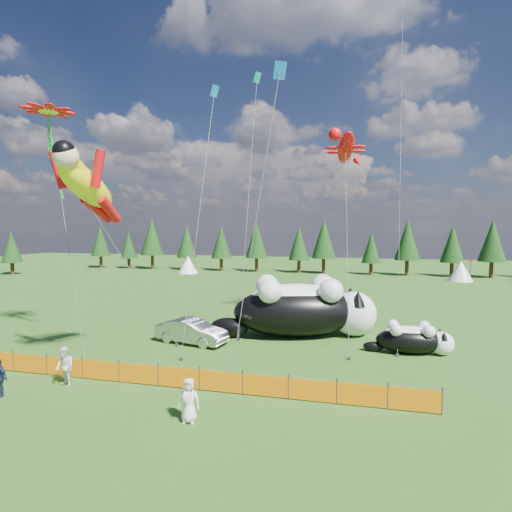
% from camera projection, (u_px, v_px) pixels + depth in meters
% --- Properties ---
extents(ground, '(160.00, 160.00, 0.00)m').
position_uv_depth(ground, '(203.00, 366.00, 20.93)').
color(ground, '#15370A').
rests_on(ground, ground).
extents(safety_fence, '(22.06, 0.06, 1.10)m').
position_uv_depth(safety_fence, '(179.00, 377.00, 17.98)').
color(safety_fence, '#262626').
rests_on(safety_fence, ground).
extents(tree_line, '(90.00, 4.00, 8.00)m').
position_uv_depth(tree_line, '(304.00, 248.00, 64.28)').
color(tree_line, black).
rests_on(tree_line, ground).
extents(festival_tents, '(50.00, 3.20, 2.80)m').
position_uv_depth(festival_tents, '(377.00, 269.00, 57.04)').
color(festival_tents, white).
rests_on(festival_tents, ground).
extents(cat_large, '(10.94, 6.09, 4.03)m').
position_uv_depth(cat_large, '(303.00, 308.00, 26.61)').
color(cat_large, black).
rests_on(cat_large, ground).
extents(cat_small, '(5.03, 2.00, 1.82)m').
position_uv_depth(cat_small, '(413.00, 339.00, 22.99)').
color(cat_small, black).
rests_on(cat_small, ground).
extents(car, '(4.85, 2.55, 1.52)m').
position_uv_depth(car, '(192.00, 331.00, 25.04)').
color(car, '#ADADB2').
rests_on(car, ground).
extents(spectator_b, '(1.04, 0.87, 1.85)m').
position_uv_depth(spectator_b, '(64.00, 367.00, 18.14)').
color(spectator_b, silver).
rests_on(spectator_b, ground).
extents(spectator_e, '(0.89, 0.66, 1.67)m').
position_uv_depth(spectator_e, '(189.00, 400.00, 14.83)').
color(spectator_e, silver).
rests_on(spectator_e, ground).
extents(superhero_kite, '(4.59, 7.21, 12.09)m').
position_uv_depth(superhero_kite, '(86.00, 185.00, 19.60)').
color(superhero_kite, yellow).
rests_on(superhero_kite, ground).
extents(gecko_kite, '(3.87, 12.74, 16.15)m').
position_uv_depth(gecko_kite, '(346.00, 148.00, 30.21)').
color(gecko_kite, red).
rests_on(gecko_kite, ground).
extents(flower_kite, '(6.73, 5.52, 15.21)m').
position_uv_depth(flower_kite, '(49.00, 114.00, 23.51)').
color(flower_kite, red).
rests_on(flower_kite, ground).
extents(diamond_kite_a, '(0.68, 6.08, 17.19)m').
position_uv_depth(diamond_kite_a, '(213.00, 103.00, 25.73)').
color(diamond_kite_a, blue).
rests_on(diamond_kite_a, ground).
extents(diamond_kite_c, '(2.68, 1.36, 14.95)m').
position_uv_depth(diamond_kite_c, '(277.00, 86.00, 17.69)').
color(diamond_kite_c, blue).
rests_on(diamond_kite_c, ground).
extents(diamond_kite_d, '(0.83, 7.35, 20.16)m').
position_uv_depth(diamond_kite_d, '(256.00, 88.00, 30.72)').
color(diamond_kite_d, '#0C9384').
rests_on(diamond_kite_d, ground).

